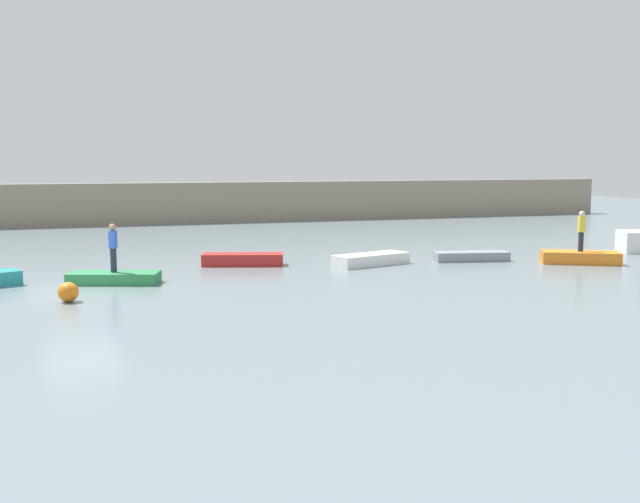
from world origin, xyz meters
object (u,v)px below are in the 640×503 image
rowboat_red (243,259)px  rowboat_grey (471,256)px  rowboat_white (371,259)px  rowboat_orange (580,257)px  person_blue_shirt (113,245)px  mooring_buoy (68,292)px  person_yellow_shirt (581,229)px  rowboat_green (114,278)px

rowboat_red → rowboat_grey: size_ratio=1.04×
rowboat_grey → rowboat_white: bearing=-171.1°
rowboat_orange → person_blue_shirt: size_ratio=1.83×
rowboat_grey → rowboat_red: bearing=-178.8°
rowboat_red → mooring_buoy: bearing=-121.4°
rowboat_red → rowboat_orange: 14.49m
mooring_buoy → rowboat_white: bearing=21.7°
mooring_buoy → person_blue_shirt: bearing=64.7°
person_blue_shirt → mooring_buoy: 3.66m
person_yellow_shirt → mooring_buoy: person_yellow_shirt is taller
rowboat_green → rowboat_white: bearing=26.2°
rowboat_green → rowboat_red: bearing=47.8°
rowboat_green → rowboat_white: size_ratio=0.95×
rowboat_white → person_blue_shirt: (-10.57, -1.66, 1.17)m
rowboat_red → rowboat_orange: bearing=0.9°
rowboat_white → rowboat_orange: bearing=-31.8°
mooring_buoy → rowboat_orange: bearing=7.0°
person_blue_shirt → rowboat_white: bearing=8.9°
rowboat_red → person_blue_shirt: 6.32m
rowboat_orange → person_yellow_shirt: bearing=31.1°
person_yellow_shirt → rowboat_orange: bearing=-176.4°
rowboat_grey → rowboat_orange: size_ratio=1.01×
rowboat_grey → person_yellow_shirt: size_ratio=1.87×
rowboat_white → rowboat_grey: (4.69, -0.14, -0.03)m
rowboat_green → rowboat_red: size_ratio=0.95×
rowboat_white → mooring_buoy: mooring_buoy is taller
person_blue_shirt → rowboat_red: bearing=30.6°
rowboat_grey → person_blue_shirt: 15.38m
rowboat_grey → person_yellow_shirt: 4.78m
rowboat_white → mooring_buoy: (-12.06, -4.81, 0.08)m
rowboat_red → rowboat_orange: size_ratio=1.05×
rowboat_green → rowboat_red: 6.22m
rowboat_red → rowboat_white: rowboat_red is taller
person_yellow_shirt → mooring_buoy: bearing=-173.0°
rowboat_green → rowboat_white: (10.57, 1.66, 0.03)m
rowboat_red → person_yellow_shirt: bearing=0.9°
mooring_buoy → person_yellow_shirt: bearing=7.0°
rowboat_white → mooring_buoy: 12.99m
person_blue_shirt → person_yellow_shirt: size_ratio=1.01×
rowboat_green → rowboat_white: 10.70m
rowboat_red → rowboat_green: bearing=-133.5°
rowboat_green → rowboat_orange: bearing=15.5°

